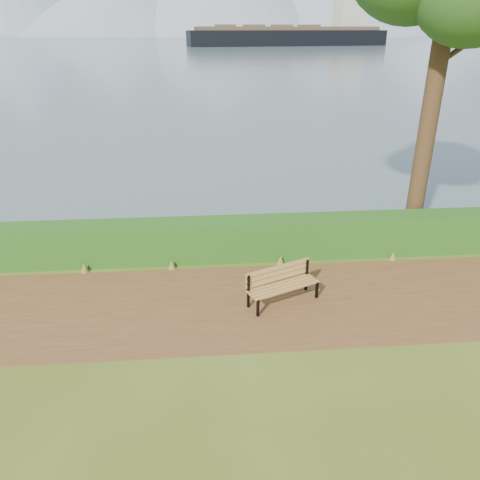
{
  "coord_description": "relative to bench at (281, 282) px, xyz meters",
  "views": [
    {
      "loc": [
        -0.3,
        -8.24,
        5.41
      ],
      "look_at": [
        0.51,
        1.2,
        1.1
      ],
      "focal_mm": 35.0,
      "sensor_mm": 36.0,
      "label": 1
    }
  ],
  "objects": [
    {
      "name": "ground",
      "position": [
        -1.32,
        -0.35,
        -0.46
      ],
      "size": [
        140.0,
        140.0,
        0.0
      ],
      "primitive_type": "plane",
      "color": "#475A19",
      "rests_on": "ground"
    },
    {
      "name": "path",
      "position": [
        -1.32,
        -0.05,
        -0.46
      ],
      "size": [
        40.0,
        3.4,
        0.01
      ],
      "primitive_type": "cube",
      "color": "brown",
      "rests_on": "ground"
    },
    {
      "name": "hedge",
      "position": [
        -1.32,
        2.25,
        0.04
      ],
      "size": [
        32.0,
        0.85,
        1.0
      ],
      "primitive_type": "cube",
      "color": "#184914",
      "rests_on": "ground"
    },
    {
      "name": "water",
      "position": [
        -1.32,
        259.65,
        -0.46
      ],
      "size": [
        700.0,
        510.0,
        0.0
      ],
      "primitive_type": "cube",
      "color": "#42576A",
      "rests_on": "ground"
    },
    {
      "name": "bench",
      "position": [
        0.0,
        0.0,
        0.0
      ],
      "size": [
        1.65,
        1.07,
        0.8
      ],
      "rotation": [
        0.0,
        0.0,
        0.42
      ],
      "color": "black",
      "rests_on": "ground"
    },
    {
      "name": "cargo_ship",
      "position": [
        30.44,
        155.81,
        2.5
      ],
      "size": [
        66.24,
        20.21,
        19.86
      ],
      "rotation": [
        0.0,
        0.0,
        0.15
      ],
      "color": "black",
      "rests_on": "ground"
    }
  ]
}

